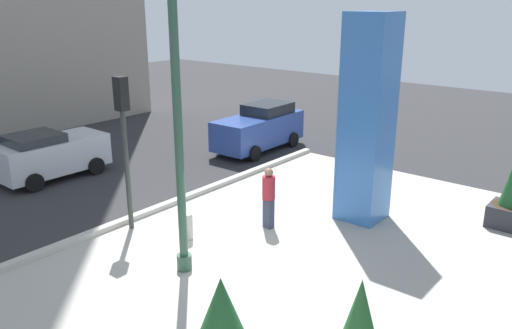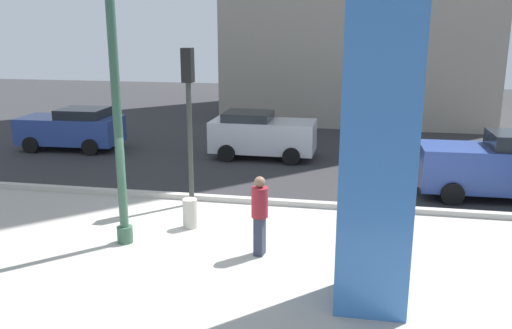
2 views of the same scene
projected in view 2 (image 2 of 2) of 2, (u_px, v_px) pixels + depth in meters
ground_plane at (224, 192)px, 16.29m from camera, size 60.00×60.00×0.00m
plaza_pavement at (149, 282)px, 10.59m from camera, size 18.00×10.00×0.02m
curb_strip at (216, 198)px, 15.43m from camera, size 18.00×0.24×0.16m
lamp_post at (115, 83)px, 11.58m from camera, size 0.44×0.44×7.56m
art_pillar_blue at (378, 144)px, 9.07m from camera, size 1.24×1.24×5.94m
concrete_bollard at (190, 213)px, 13.33m from camera, size 0.36×0.36×0.75m
traffic_light_corner at (189, 101)px, 14.43m from camera, size 0.28×0.42×4.32m
car_intersection at (502, 166)px, 15.49m from camera, size 4.45×2.00×1.95m
car_curb_east at (72, 128)px, 21.71m from camera, size 4.06×2.18×1.67m
car_far_lane at (262, 134)px, 20.29m from camera, size 3.90×2.05×1.74m
pedestrian_by_curb at (260, 212)px, 11.60m from camera, size 0.41×0.41×1.79m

